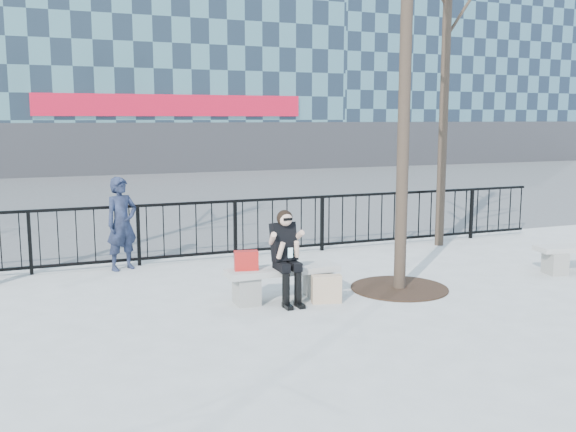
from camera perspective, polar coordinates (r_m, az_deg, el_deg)
name	(u,v)px	position (r m, az deg, el deg)	size (l,w,h in m)	color
ground	(283,300)	(9.41, -0.48, -7.46)	(120.00, 120.00, 0.00)	#989994
street_surface	(133,191)	(23.80, -13.62, 2.16)	(60.00, 23.00, 0.01)	#474747
railing	(225,229)	(12.07, -5.62, -1.20)	(14.00, 0.06, 1.10)	black
tree_grate	(399,288)	(10.14, 9.86, -6.33)	(1.50, 1.50, 0.02)	black
bench_main	(283,280)	(9.33, -0.48, -5.69)	(1.65, 0.46, 0.49)	slate
seated_woman	(287,257)	(9.10, -0.12, -3.67)	(0.50, 0.64, 1.34)	black
handbag	(246,261)	(9.10, -3.74, -3.97)	(0.33, 0.16, 0.28)	#B21815
shopping_bag	(326,289)	(9.24, 3.44, -6.50)	(0.42, 0.16, 0.40)	#CDAF91
standing_man	(122,224)	(11.46, -14.57, -0.66)	(0.59, 0.39, 1.62)	black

